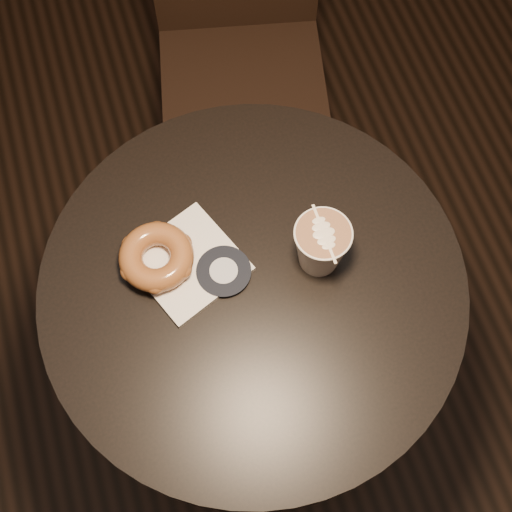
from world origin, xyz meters
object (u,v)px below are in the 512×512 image
at_px(pastry_bag, 188,263).
at_px(cafe_table, 253,322).
at_px(chair, 239,22).
at_px(latte_cup, 321,246).
at_px(doughnut, 156,257).

bearing_deg(pastry_bag, cafe_table, -57.63).
relative_size(cafe_table, pastry_bag, 4.78).
bearing_deg(chair, cafe_table, -92.30).
xyz_separation_m(chair, latte_cup, (-0.07, -0.69, 0.26)).
relative_size(pastry_bag, doughnut, 1.29).
xyz_separation_m(cafe_table, chair, (0.19, 0.70, -0.01)).
xyz_separation_m(cafe_table, latte_cup, (0.12, 0.01, 0.25)).
distance_m(cafe_table, chair, 0.72).
height_order(pastry_bag, latte_cup, latte_cup).
xyz_separation_m(cafe_table, doughnut, (-0.14, 0.08, 0.23)).
bearing_deg(doughnut, cafe_table, -30.18).
bearing_deg(doughnut, pastry_bag, -18.50).
xyz_separation_m(cafe_table, pastry_bag, (-0.09, 0.06, 0.20)).
height_order(pastry_bag, doughnut, doughnut).
distance_m(cafe_table, doughnut, 0.28).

